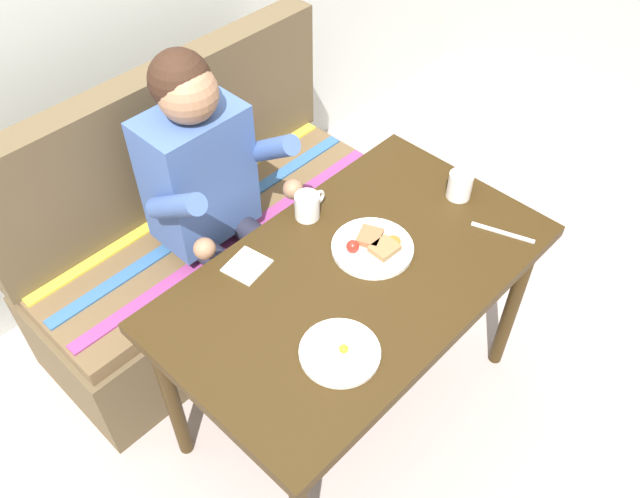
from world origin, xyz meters
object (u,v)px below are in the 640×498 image
object	(u,v)px
table	(355,290)
knife	(503,233)
couch	(208,239)
person	(212,188)
plate_eggs	(340,352)
coffee_mug	(308,205)
coffee_mug_second	(461,184)
plate_breakfast	(373,247)
napkin	(247,266)

from	to	relation	value
table	knife	bearing A→B (deg)	-26.94
table	couch	bearing A→B (deg)	90.00
person	plate_eggs	distance (m)	0.77
coffee_mug	coffee_mug_second	world-z (taller)	coffee_mug_second
plate_breakfast	knife	distance (m)	0.42
person	coffee_mug_second	world-z (taller)	person
plate_breakfast	person	bearing A→B (deg)	106.16
coffee_mug	coffee_mug_second	xyz separation A→B (m)	(0.41, -0.29, 0.00)
person	napkin	xyz separation A→B (m)	(-0.15, -0.34, -0.01)
plate_breakfast	coffee_mug_second	distance (m)	0.39
table	knife	distance (m)	0.50
table	plate_breakfast	size ratio (longest dim) A/B	4.78
table	knife	size ratio (longest dim) A/B	6.00
coffee_mug_second	napkin	bearing A→B (deg)	158.79
person	plate_breakfast	bearing A→B (deg)	-73.84
coffee_mug_second	coffee_mug	bearing A→B (deg)	144.77
plate_breakfast	knife	size ratio (longest dim) A/B	1.26
plate_breakfast	coffee_mug_second	bearing A→B (deg)	-6.50
coffee_mug	knife	bearing A→B (deg)	-53.66
plate_eggs	coffee_mug_second	size ratio (longest dim) A/B	1.85
plate_eggs	coffee_mug	size ratio (longest dim) A/B	1.85
plate_eggs	plate_breakfast	bearing A→B (deg)	27.83
napkin	knife	xyz separation A→B (m)	(0.65, -0.47, -0.00)
coffee_mug	coffee_mug_second	bearing A→B (deg)	-35.23
plate_breakfast	napkin	xyz separation A→B (m)	(-0.31, 0.23, -0.01)
couch	plate_breakfast	size ratio (longest dim) A/B	5.73
napkin	knife	size ratio (longest dim) A/B	0.60
coffee_mug_second	napkin	size ratio (longest dim) A/B	0.99
person	napkin	bearing A→B (deg)	-113.77
couch	plate_eggs	xyz separation A→B (m)	(-0.25, -0.93, 0.41)
coffee_mug	napkin	bearing A→B (deg)	-175.49
person	coffee_mug	xyz separation A→B (m)	(0.13, -0.32, 0.03)
plate_eggs	napkin	world-z (taller)	plate_eggs
table	napkin	bearing A→B (deg)	129.73
table	person	size ratio (longest dim) A/B	0.99
couch	napkin	distance (m)	0.69
coffee_mug	napkin	size ratio (longest dim) A/B	0.99
person	coffee_mug	bearing A→B (deg)	-67.16
plate_breakfast	napkin	bearing A→B (deg)	144.08
couch	coffee_mug_second	xyz separation A→B (m)	(0.49, -0.78, 0.45)
table	plate_eggs	bearing A→B (deg)	-147.10
plate_eggs	coffee_mug_second	xyz separation A→B (m)	(0.74, 0.14, 0.04)
plate_eggs	knife	bearing A→B (deg)	-5.16
plate_eggs	coffee_mug_second	bearing A→B (deg)	10.93
plate_breakfast	couch	bearing A→B (deg)	97.97
knife	plate_breakfast	bearing A→B (deg)	124.12
person	coffee_mug_second	bearing A→B (deg)	-48.04
table	coffee_mug_second	distance (m)	0.50
table	plate_breakfast	world-z (taller)	plate_breakfast
table	coffee_mug	distance (m)	0.31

